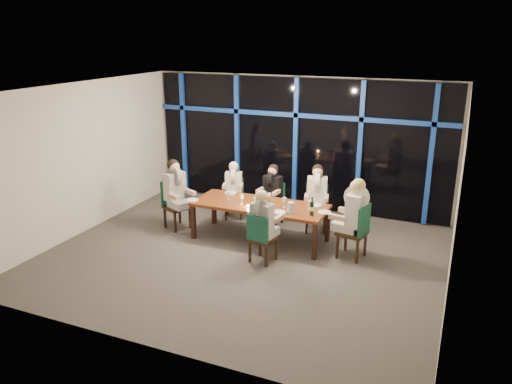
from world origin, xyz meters
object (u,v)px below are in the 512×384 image
water_pitcher (291,208)px  dining_table (260,207)px  wine_bottle (312,208)px  chair_far_left (234,196)px  diner_far_left (234,182)px  chair_far_right (316,205)px  chair_end_left (174,202)px  chair_far_mid (274,201)px  chair_near_mid (261,236)px  diner_far_right (317,189)px  diner_far_mid (272,186)px  chair_end_right (357,229)px  diner_end_left (176,184)px  diner_end_right (354,207)px  diner_near_mid (263,215)px

water_pitcher → dining_table: bearing=147.0°
wine_bottle → water_pitcher: 0.39m
chair_far_left → diner_far_left: (0.02, -0.07, 0.34)m
chair_far_right → wine_bottle: wine_bottle is taller
chair_end_left → chair_far_mid: bearing=-37.3°
chair_far_left → chair_near_mid: (1.42, -1.92, 0.03)m
dining_table → water_pitcher: water_pitcher is taller
diner_far_right → diner_far_mid: bearing=166.1°
dining_table → chair_end_right: (1.92, -0.10, -0.11)m
chair_end_left → diner_far_mid: 2.06m
dining_table → chair_far_right: size_ratio=2.73×
dining_table → diner_end_left: bearing=-177.1°
diner_far_left → diner_end_right: size_ratio=0.84×
diner_far_right → wine_bottle: 1.10m
chair_end_left → chair_near_mid: (2.30, -0.88, -0.05)m
dining_table → chair_end_left: bearing=-178.2°
chair_far_mid → wine_bottle: bearing=-39.6°
chair_far_left → diner_far_mid: (0.93, -0.11, 0.37)m
water_pitcher → chair_end_left: bearing=162.3°
chair_end_right → diner_end_right: 0.41m
chair_end_right → diner_near_mid: (-1.50, -0.76, 0.31)m
dining_table → chair_far_right: (0.86, 0.96, -0.15)m
chair_far_left → chair_end_right: chair_end_right is taller
diner_end_right → diner_far_mid: bearing=-106.4°
diner_end_left → diner_near_mid: size_ratio=1.09×
diner_far_left → wine_bottle: (2.09, -1.12, 0.06)m
diner_far_left → diner_near_mid: diner_near_mid is taller
wine_bottle → diner_near_mid: bearing=-136.1°
diner_near_mid → chair_near_mid: bearing=90.0°
chair_far_right → diner_end_left: 2.91m
chair_far_right → diner_end_right: 1.49m
diner_far_mid → chair_end_left: bearing=-148.1°
diner_far_left → wine_bottle: 2.37m
dining_table → chair_far_mid: bearing=94.9°
diner_far_mid → diner_end_right: bearing=-21.7°
chair_far_left → diner_far_left: bearing=-90.0°
diner_near_mid → chair_far_right: bearing=-94.0°
chair_far_left → diner_far_left: size_ratio=1.03×
chair_near_mid → diner_near_mid: bearing=-90.0°
diner_far_left → chair_near_mid: bearing=-72.3°
wine_bottle → diner_far_left: bearing=152.0°
chair_far_right → diner_near_mid: size_ratio=1.07×
diner_far_right → chair_far_right: bearing=90.0°
chair_near_mid → diner_far_right: diner_far_right is taller
chair_near_mid → diner_far_left: 2.34m
water_pitcher → chair_far_mid: bearing=110.0°
chair_near_mid → diner_near_mid: diner_near_mid is taller
chair_end_right → diner_near_mid: bearing=-53.0°
diner_end_right → chair_end_left: bearing=-80.3°
chair_far_mid → wine_bottle: size_ratio=2.60×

